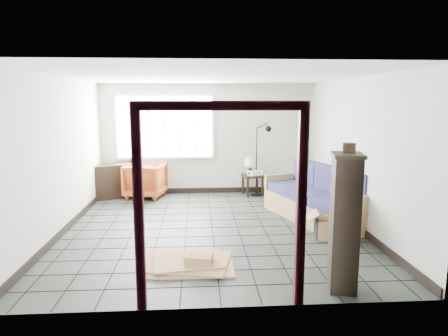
{
  "coord_description": "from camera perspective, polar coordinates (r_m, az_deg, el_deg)",
  "views": [
    {
      "loc": [
        -0.24,
        -6.73,
        2.19
      ],
      "look_at": [
        0.23,
        0.3,
        1.01
      ],
      "focal_mm": 32.0,
      "sensor_mm": 36.0,
      "label": 1
    }
  ],
  "objects": [
    {
      "name": "ground",
      "position": [
        7.08,
        -1.73,
        -8.53
      ],
      "size": [
        5.5,
        5.5,
        0.0
      ],
      "primitive_type": "plane",
      "color": "black",
      "rests_on": "ground"
    },
    {
      "name": "room_shell",
      "position": [
        6.78,
        -1.81,
        5.17
      ],
      "size": [
        5.02,
        5.52,
        2.61
      ],
      "color": "#B1B6AF",
      "rests_on": "ground"
    },
    {
      "name": "window_panel",
      "position": [
        9.48,
        -8.46,
        5.83
      ],
      "size": [
        2.32,
        0.08,
        1.52
      ],
      "color": "silver",
      "rests_on": "ground"
    },
    {
      "name": "doorway_trim",
      "position": [
        4.12,
        -0.44,
        -1.88
      ],
      "size": [
        1.8,
        0.08,
        2.2
      ],
      "color": "#350C17",
      "rests_on": "ground"
    },
    {
      "name": "futon_sofa",
      "position": [
        7.66,
        13.22,
        -4.53
      ],
      "size": [
        1.56,
        2.45,
        1.02
      ],
      "rotation": [
        0.0,
        0.0,
        0.33
      ],
      "color": "olive",
      "rests_on": "ground"
    },
    {
      "name": "armchair",
      "position": [
        9.38,
        -11.16,
        -1.5
      ],
      "size": [
        0.98,
        0.93,
        0.86
      ],
      "primitive_type": "imported",
      "rotation": [
        0.0,
        0.0,
        2.94
      ],
      "color": "#903A14",
      "rests_on": "ground"
    },
    {
      "name": "side_table",
      "position": [
        9.39,
        4.11,
        -1.47
      ],
      "size": [
        0.53,
        0.53,
        0.49
      ],
      "rotation": [
        0.0,
        0.0,
        0.21
      ],
      "color": "black",
      "rests_on": "ground"
    },
    {
      "name": "table_lamp",
      "position": [
        9.32,
        3.73,
        0.79
      ],
      "size": [
        0.34,
        0.34,
        0.41
      ],
      "rotation": [
        0.0,
        0.0,
        0.31
      ],
      "color": "black",
      "rests_on": "side_table"
    },
    {
      "name": "projector",
      "position": [
        9.31,
        4.44,
        -0.68
      ],
      "size": [
        0.37,
        0.34,
        0.11
      ],
      "rotation": [
        0.0,
        0.0,
        0.44
      ],
      "color": "silver",
      "rests_on": "side_table"
    },
    {
      "name": "floor_lamp",
      "position": [
        9.28,
        5.45,
        1.56
      ],
      "size": [
        0.46,
        0.3,
        1.71
      ],
      "rotation": [
        0.0,
        0.0,
        0.06
      ],
      "color": "black",
      "rests_on": "ground"
    },
    {
      "name": "console_shelf",
      "position": [
        9.5,
        -15.36,
        -1.79
      ],
      "size": [
        1.06,
        0.76,
        0.77
      ],
      "rotation": [
        0.0,
        0.0,
        0.43
      ],
      "color": "black",
      "rests_on": "ground"
    },
    {
      "name": "tall_shelf",
      "position": [
        4.84,
        16.83,
        -7.34
      ],
      "size": [
        0.42,
        0.5,
        1.62
      ],
      "rotation": [
        0.0,
        0.0,
        -0.21
      ],
      "color": "black",
      "rests_on": "ground"
    },
    {
      "name": "pot",
      "position": [
        4.74,
        17.45,
        2.78
      ],
      "size": [
        0.17,
        0.17,
        0.11
      ],
      "rotation": [
        0.0,
        0.0,
        0.17
      ],
      "color": "black",
      "rests_on": "tall_shelf"
    },
    {
      "name": "open_box",
      "position": [
        6.77,
        14.96,
        -8.31
      ],
      "size": [
        0.82,
        0.47,
        0.44
      ],
      "rotation": [
        0.0,
        0.0,
        -0.13
      ],
      "color": "#9D7B4C",
      "rests_on": "ground"
    },
    {
      "name": "cardboard_pile",
      "position": [
        5.55,
        -4.97,
        -13.29
      ],
      "size": [
        1.24,
        1.01,
        0.18
      ],
      "rotation": [
        0.0,
        0.0,
        -0.07
      ],
      "color": "#9D7B4C",
      "rests_on": "ground"
    }
  ]
}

